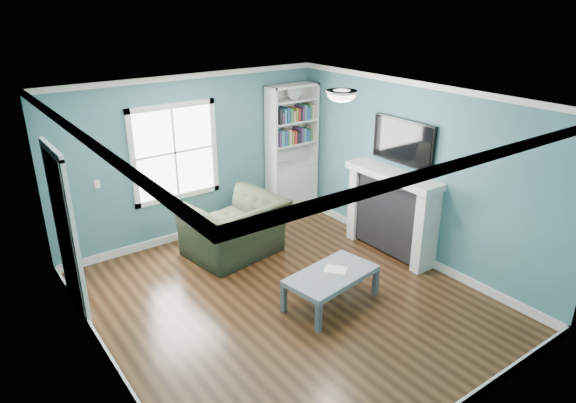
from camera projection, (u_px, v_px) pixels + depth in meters
floor at (287, 301)px, 6.62m from camera, size 5.00×5.00×0.00m
room_walls at (287, 187)px, 6.03m from camera, size 5.00×5.00×5.00m
trim at (287, 214)px, 6.16m from camera, size 4.50×5.00×2.60m
window at (175, 153)px, 7.78m from camera, size 1.40×0.06×1.50m
bookshelf at (292, 164)px, 8.96m from camera, size 0.90×0.35×2.31m
fireplace at (391, 214)px, 7.67m from camera, size 0.44×1.58×1.30m
tv at (403, 142)px, 7.32m from camera, size 0.06×1.10×0.65m
door at (65, 232)px, 6.06m from camera, size 0.12×0.98×2.17m
ceiling_fixture at (342, 95)px, 6.23m from camera, size 0.38×0.38×0.15m
light_switch at (97, 184)px, 7.22m from camera, size 0.08×0.01×0.12m
recliner at (234, 219)px, 7.61m from camera, size 1.46×1.06×1.17m
coffee_table at (331, 277)px, 6.46m from camera, size 1.27×0.82×0.43m
paper_sheet at (336, 269)px, 6.53m from camera, size 0.34×0.35×0.00m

